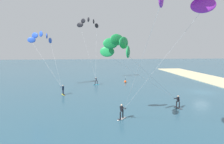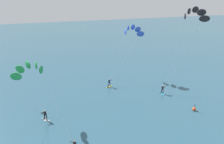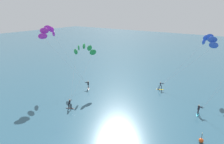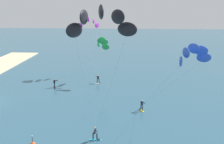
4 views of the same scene
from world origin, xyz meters
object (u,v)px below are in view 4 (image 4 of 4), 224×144
object	(u,v)px
kitesurfer_nearshore	(89,25)
marker_buoy	(33,144)
kitesurfer_mid_water	(100,44)
kitesurfer_far_out	(101,28)
kitesurfer_downwind	(190,57)

from	to	relation	value
kitesurfer_nearshore	marker_buoy	distance (m)	31.24
kitesurfer_mid_water	marker_buoy	world-z (taller)	kitesurfer_mid_water
kitesurfer_mid_water	kitesurfer_far_out	size ratio (longest dim) A/B	0.70
kitesurfer_nearshore	kitesurfer_downwind	size ratio (longest dim) A/B	1.12
kitesurfer_nearshore	kitesurfer_downwind	world-z (taller)	kitesurfer_nearshore
kitesurfer_nearshore	kitesurfer_mid_water	world-z (taller)	kitesurfer_nearshore
kitesurfer_nearshore	kitesurfer_far_out	size ratio (longest dim) A/B	0.82
kitesurfer_mid_water	kitesurfer_downwind	size ratio (longest dim) A/B	0.96
kitesurfer_mid_water	kitesurfer_downwind	world-z (taller)	kitesurfer_downwind
kitesurfer_nearshore	kitesurfer_downwind	distance (m)	29.94
kitesurfer_mid_water	marker_buoy	xyz separation A→B (m)	(23.52, -4.80, -7.25)
kitesurfer_mid_water	marker_buoy	distance (m)	25.08
kitesurfer_downwind	marker_buoy	xyz separation A→B (m)	(3.72, -17.09, -9.23)
kitesurfer_far_out	kitesurfer_downwind	bearing A→B (deg)	130.84
kitesurfer_nearshore	marker_buoy	xyz separation A→B (m)	(29.36, -1.69, -10.52)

